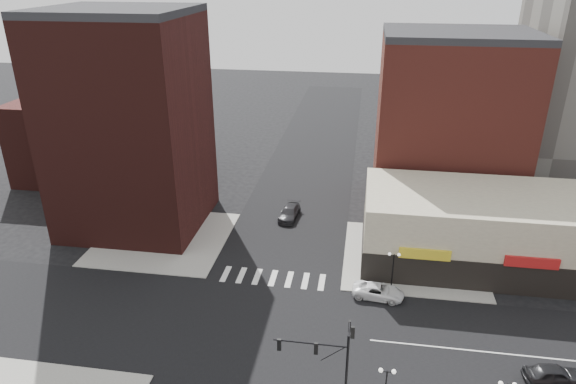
# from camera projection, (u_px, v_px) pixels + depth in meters

# --- Properties ---
(ground) EXTENTS (240.00, 240.00, 0.00)m
(ground) POSITION_uv_depth(u_px,v_px,m) (258.00, 329.00, 46.11)
(ground) COLOR black
(ground) RESTS_ON ground
(road_ew) EXTENTS (200.00, 14.00, 0.02)m
(road_ew) POSITION_uv_depth(u_px,v_px,m) (258.00, 329.00, 46.11)
(road_ew) COLOR black
(road_ew) RESTS_ON ground
(road_ns) EXTENTS (14.00, 200.00, 0.02)m
(road_ns) POSITION_uv_depth(u_px,v_px,m) (258.00, 329.00, 46.11)
(road_ns) COLOR black
(road_ns) RESTS_ON ground
(sidewalk_nw) EXTENTS (15.00, 15.00, 0.12)m
(sidewalk_nw) POSITION_uv_depth(u_px,v_px,m) (164.00, 238.00, 61.21)
(sidewalk_nw) COLOR gray
(sidewalk_nw) RESTS_ON ground
(sidewalk_ne) EXTENTS (15.00, 15.00, 0.12)m
(sidewalk_ne) POSITION_uv_depth(u_px,v_px,m) (412.00, 258.00, 57.14)
(sidewalk_ne) COLOR gray
(sidewalk_ne) RESTS_ON ground
(building_nw) EXTENTS (16.00, 15.00, 25.00)m
(building_nw) POSITION_uv_depth(u_px,v_px,m) (130.00, 126.00, 60.38)
(building_nw) COLOR #351310
(building_nw) RESTS_ON ground
(building_nw_low) EXTENTS (20.00, 18.00, 12.00)m
(building_nw_low) POSITION_uv_depth(u_px,v_px,m) (99.00, 134.00, 78.84)
(building_nw_low) COLOR #351310
(building_nw_low) RESTS_ON ground
(building_ne_midrise) EXTENTS (18.00, 15.00, 22.00)m
(building_ne_midrise) POSITION_uv_depth(u_px,v_px,m) (449.00, 126.00, 65.58)
(building_ne_midrise) COLOR maroon
(building_ne_midrise) RESTS_ON ground
(building_ne_row) EXTENTS (24.20, 12.20, 8.00)m
(building_ne_row) POSITION_uv_depth(u_px,v_px,m) (476.00, 234.00, 55.36)
(building_ne_row) COLOR beige
(building_ne_row) RESTS_ON ground
(traffic_signal) EXTENTS (5.59, 3.09, 7.77)m
(traffic_signal) POSITION_uv_depth(u_px,v_px,m) (334.00, 354.00, 36.01)
(traffic_signal) COLOR black
(traffic_signal) RESTS_ON ground
(street_lamp_se_a) EXTENTS (1.22, 0.32, 4.16)m
(street_lamp_se_a) POSITION_uv_depth(u_px,v_px,m) (386.00, 380.00, 36.01)
(street_lamp_se_a) COLOR black
(street_lamp_se_a) RESTS_ON sidewalk_se
(street_lamp_ne) EXTENTS (1.22, 0.32, 4.16)m
(street_lamp_ne) POSITION_uv_depth(u_px,v_px,m) (394.00, 262.00, 50.31)
(street_lamp_ne) COLOR black
(street_lamp_ne) RESTS_ON sidewalk_ne
(white_suv) EXTENTS (5.24, 2.85, 1.39)m
(white_suv) POSITION_uv_depth(u_px,v_px,m) (378.00, 291.00, 50.20)
(white_suv) COLOR white
(white_suv) RESTS_ON ground
(dark_sedan_east) EXTENTS (4.80, 2.45, 1.56)m
(dark_sedan_east) POSITION_uv_depth(u_px,v_px,m) (554.00, 375.00, 39.90)
(dark_sedan_east) COLOR black
(dark_sedan_east) RESTS_ON ground
(dark_sedan_north) EXTENTS (2.59, 5.40, 1.52)m
(dark_sedan_north) POSITION_uv_depth(u_px,v_px,m) (290.00, 213.00, 65.90)
(dark_sedan_north) COLOR black
(dark_sedan_north) RESTS_ON ground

